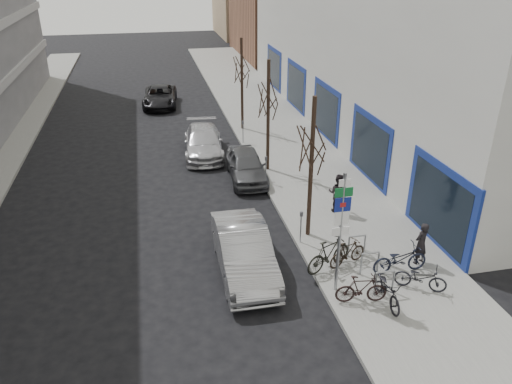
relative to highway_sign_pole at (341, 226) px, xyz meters
name	(u,v)px	position (x,y,z in m)	size (l,w,h in m)	color
ground	(262,303)	(-2.40, 0.01, -2.46)	(120.00, 120.00, 0.00)	black
sidewalk_east	(304,167)	(2.10, 10.01, -2.38)	(5.00, 70.00, 0.15)	slate
commercial_building	(472,39)	(14.60, 16.01, 2.54)	(20.00, 32.00, 10.00)	#B7B7B2
brick_building_far	(297,15)	(10.60, 40.01, 1.54)	(12.00, 14.00, 8.00)	brown
highway_sign_pole	(341,226)	(0.00, 0.00, 0.00)	(0.55, 0.10, 4.20)	gray
bike_rack	(370,260)	(1.40, 0.61, -1.80)	(0.66, 2.26, 0.83)	gray
tree_near	(313,136)	(0.20, 3.51, 1.65)	(1.80, 1.80, 5.50)	black
tree_mid	(268,90)	(0.20, 10.01, 1.65)	(1.80, 1.80, 5.50)	black
tree_far	(242,63)	(0.20, 16.51, 1.65)	(1.80, 1.80, 5.50)	black
meter_front	(301,224)	(-0.25, 3.01, -1.54)	(0.10, 0.08, 1.27)	gray
meter_mid	(266,167)	(-0.25, 8.51, -1.54)	(0.10, 0.08, 1.27)	gray
meter_back	(243,129)	(-0.25, 14.01, -1.54)	(0.10, 0.08, 1.27)	gray
bike_near_left	(387,287)	(1.28, -0.92, -1.75)	(0.56, 1.84, 1.12)	black
bike_near_right	(361,289)	(0.52, -0.74, -1.82)	(0.48, 1.60, 0.97)	black
bike_mid_curb	(400,257)	(2.41, 0.48, -1.72)	(0.58, 1.91, 1.17)	black
bike_mid_inner	(329,254)	(0.16, 1.17, -1.72)	(0.57, 1.93, 1.17)	black
bike_far_curb	(421,276)	(2.62, -0.52, -1.81)	(0.49, 1.63, 0.99)	black
bike_far_inner	(348,253)	(0.88, 1.27, -1.83)	(0.46, 1.56, 0.95)	black
parked_car_front	(244,251)	(-2.60, 1.85, -1.66)	(1.69, 4.84, 1.59)	#9A9B9F
parked_car_mid	(246,165)	(-1.00, 9.37, -1.75)	(1.66, 4.13, 1.41)	#494A4E
parked_car_back	(203,142)	(-2.60, 13.02, -1.75)	(1.99, 4.88, 1.42)	#B9B9BE
lane_car	(160,96)	(-4.44, 23.12, -1.79)	(2.22, 4.82, 1.34)	black
pedestrian_near	(421,243)	(3.34, 0.84, -1.54)	(0.56, 0.37, 1.54)	black
pedestrian_far	(338,193)	(1.94, 5.05, -1.47)	(0.62, 0.42, 1.68)	black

